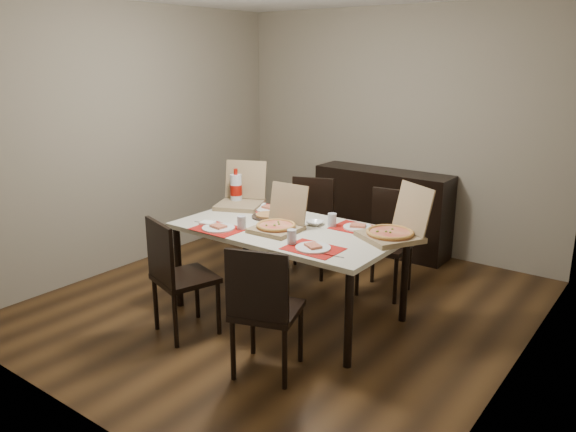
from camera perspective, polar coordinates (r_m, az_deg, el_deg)
The scene contains 19 objects.
ground at distance 4.98m, azimuth -0.30°, elevation -8.99°, with size 3.80×4.00×0.02m, color #442C15.
room_walls at distance 4.88m, azimuth 2.78°, elevation 11.76°, with size 3.84×4.02×2.62m.
sideboard at distance 6.25m, azimuth 9.51°, elevation 0.53°, with size 1.50×0.40×0.90m, color black.
dining_table at distance 4.56m, azimuth 0.00°, elevation -2.02°, with size 1.80×1.00×0.75m.
chair_near_left at distance 4.34m, azimuth -11.30°, elevation -5.67°, with size 0.53×0.53×0.93m.
chair_near_right at distance 3.72m, azimuth -2.50°, elevation -9.14°, with size 0.53×0.53×0.93m.
chair_far_left at distance 5.56m, azimuth 2.24°, elevation -0.56°, with size 0.54×0.54×0.93m.
chair_far_right at distance 5.15m, azimuth 10.13°, elevation -2.13°, with size 0.46×0.46×0.93m.
setting_near_left at distance 4.54m, azimuth -6.65°, elevation -1.04°, with size 0.50×0.30×0.11m.
setting_near_right at distance 4.07m, azimuth 1.98°, elevation -2.95°, with size 0.50×0.30×0.11m.
setting_far_left at distance 5.03m, azimuth -1.74°, elevation 0.76°, with size 0.49×0.30×0.11m.
setting_far_right at distance 4.56m, azimuth 6.37°, elevation -0.94°, with size 0.47×0.30×0.11m.
napkin_loose at distance 4.42m, azimuth -0.40°, elevation -1.57°, with size 0.12×0.11×0.02m, color white.
pizza_box_center at distance 4.46m, azimuth -0.99°, elevation -0.78°, with size 0.36×0.40×0.35m.
pizza_box_right at distance 4.33m, azimuth 10.69°, elevation -1.52°, with size 0.56×0.58×0.40m.
pizza_box_left at distance 5.21m, azimuth -4.79°, elevation 1.71°, with size 0.53×0.55×0.39m.
faina_plate at distance 4.83m, azimuth -2.08°, elevation 0.01°, with size 0.28×0.28×0.03m.
dip_bowl at distance 4.62m, azimuth 2.76°, elevation -0.71°, with size 0.14×0.14×0.03m, color white.
soda_bottle at distance 5.26m, azimuth -5.30°, elevation 2.73°, with size 0.11×0.11×0.34m.
Camera 1 is at (2.71, -3.61, 2.09)m, focal length 35.00 mm.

